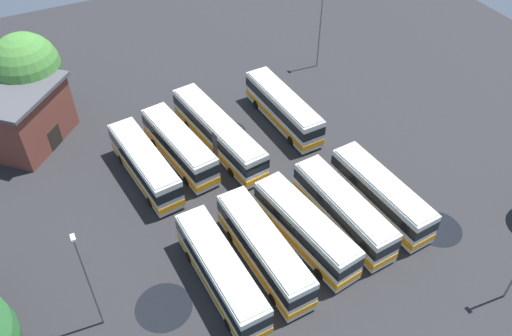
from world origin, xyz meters
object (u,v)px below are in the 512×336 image
at_px(bus_row0_slot1, 343,210).
at_px(bus_row1_slot4, 145,164).
at_px(lamp_post_mid_lot, 320,27).
at_px(bus_row0_slot4, 221,272).
at_px(bus_row0_slot0, 381,194).
at_px(depot_building, 4,112).
at_px(bus_row1_slot3, 179,146).
at_px(bus_row0_slot2, 305,228).
at_px(bus_row0_slot3, 264,249).
at_px(tree_east_edge, 26,66).
at_px(lamp_post_far_corner, 88,280).
at_px(bus_row1_slot2, 218,133).
at_px(bus_row1_slot0, 283,108).

bearing_deg(bus_row0_slot1, bus_row1_slot4, 45.71).
bearing_deg(lamp_post_mid_lot, bus_row0_slot4, 136.32).
distance_m(bus_row0_slot0, depot_building, 36.94).
bearing_deg(bus_row1_slot3, depot_building, 51.71).
distance_m(bus_row0_slot0, bus_row0_slot4, 15.63).
bearing_deg(bus_row1_slot4, depot_building, 40.41).
distance_m(bus_row0_slot2, bus_row0_slot3, 3.96).
bearing_deg(tree_east_edge, depot_building, 123.79).
xyz_separation_m(bus_row0_slot0, lamp_post_mid_lot, (22.64, -7.41, 3.29)).
xyz_separation_m(bus_row1_slot4, lamp_post_far_corner, (-13.06, 7.49, 3.36)).
distance_m(bus_row1_slot2, tree_east_edge, 20.29).
distance_m(bus_row0_slot0, bus_row1_slot0, 14.76).
xyz_separation_m(bus_row0_slot1, bus_row1_slot0, (14.82, -2.34, 0.00)).
xyz_separation_m(bus_row1_slot2, tree_east_edge, (13.12, 14.86, 4.32)).
distance_m(bus_row1_slot2, depot_building, 21.22).
bearing_deg(lamp_post_mid_lot, bus_row1_slot0, 131.48).
height_order(bus_row0_slot3, lamp_post_mid_lot, lamp_post_mid_lot).
xyz_separation_m(bus_row0_slot4, depot_building, (26.19, 11.81, 1.24)).
xyz_separation_m(bus_row1_slot0, bus_row1_slot2, (-0.82, 7.62, 0.00)).
relative_size(depot_building, tree_east_edge, 1.45).
relative_size(bus_row0_slot3, bus_row0_slot4, 1.01).
bearing_deg(bus_row0_slot4, bus_row0_slot3, -82.47).
bearing_deg(bus_row1_slot0, lamp_post_mid_lot, -48.52).
xyz_separation_m(bus_row1_slot2, lamp_post_far_corner, (-14.28, 15.30, 3.36)).
xyz_separation_m(bus_row1_slot0, lamp_post_far_corner, (-15.11, 22.92, 3.36)).
bearing_deg(bus_row1_slot4, bus_row1_slot0, -82.43).
relative_size(bus_row0_slot2, lamp_post_far_corner, 1.15).
distance_m(bus_row0_slot3, lamp_post_far_corner, 13.24).
relative_size(bus_row0_slot3, bus_row1_slot4, 1.03).
relative_size(bus_row0_slot1, bus_row0_slot3, 0.98).
bearing_deg(bus_row0_slot3, bus_row1_slot4, 21.43).
height_order(bus_row1_slot2, bus_row1_slot3, same).
bearing_deg(bus_row1_slot2, bus_row1_slot4, 98.93).
height_order(bus_row0_slot1, depot_building, depot_building).
height_order(bus_row0_slot1, lamp_post_mid_lot, lamp_post_mid_lot).
bearing_deg(bus_row1_slot4, bus_row0_slot2, -144.80).
distance_m(bus_row0_slot3, tree_east_edge, 30.80).
bearing_deg(bus_row1_slot4, bus_row1_slot3, -74.23).
bearing_deg(bus_row0_slot2, bus_row0_slot1, -84.85).
bearing_deg(bus_row1_slot2, bus_row0_slot2, -174.28).
bearing_deg(lamp_post_far_corner, bus_row0_slot0, -88.98).
xyz_separation_m(depot_building, lamp_post_far_corner, (-25.20, -2.85, 2.12)).
height_order(bus_row0_slot2, bus_row0_slot4, same).
distance_m(bus_row0_slot4, lamp_post_far_corner, 9.62).
xyz_separation_m(bus_row0_slot0, lamp_post_far_corner, (-0.44, 24.52, 3.36)).
height_order(bus_row1_slot3, lamp_post_far_corner, lamp_post_far_corner).
bearing_deg(bus_row0_slot4, lamp_post_mid_lot, -43.68).
bearing_deg(bus_row1_slot0, bus_row0_slot4, 139.05).
height_order(bus_row0_slot2, bus_row1_slot2, same).
xyz_separation_m(bus_row0_slot0, bus_row1_slot2, (13.85, 9.22, 0.00)).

